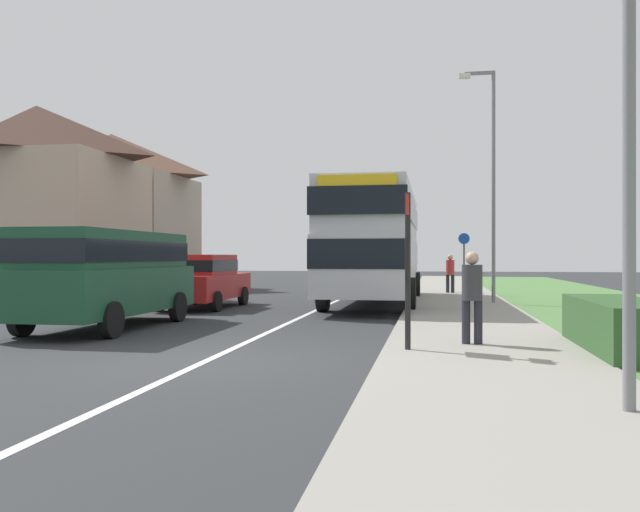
# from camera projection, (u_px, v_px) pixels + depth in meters

# --- Properties ---
(ground_plane) EXTENTS (120.00, 120.00, 0.00)m
(ground_plane) POSITION_uv_depth(u_px,v_px,m) (208.00, 360.00, 9.90)
(ground_plane) COLOR #2D3033
(lane_marking_centre) EXTENTS (0.14, 60.00, 0.01)m
(lane_marking_centre) POSITION_uv_depth(u_px,v_px,m) (308.00, 314.00, 17.78)
(lane_marking_centre) COLOR silver
(lane_marking_centre) RESTS_ON ground_plane
(pavement_near_side) EXTENTS (3.20, 68.00, 0.12)m
(pavement_near_side) POSITION_uv_depth(u_px,v_px,m) (468.00, 322.00, 15.09)
(pavement_near_side) COLOR gray
(pavement_near_side) RESTS_ON ground_plane
(roadside_hedge) EXTENTS (1.10, 3.47, 0.90)m
(roadside_hedge) POSITION_uv_depth(u_px,v_px,m) (620.00, 329.00, 10.20)
(roadside_hedge) COLOR #2D5128
(roadside_hedge) RESTS_ON ground_plane
(double_decker_bus) EXTENTS (2.80, 10.48, 3.70)m
(double_decker_bus) POSITION_uv_depth(u_px,v_px,m) (375.00, 240.00, 21.30)
(double_decker_bus) COLOR #BCBCC1
(double_decker_bus) RESTS_ON ground_plane
(parked_van_dark_green) EXTENTS (2.11, 5.34, 2.14)m
(parked_van_dark_green) POSITION_uv_depth(u_px,v_px,m) (108.00, 271.00, 14.31)
(parked_van_dark_green) COLOR #19472D
(parked_van_dark_green) RESTS_ON ground_plane
(parked_car_red) EXTENTS (1.91, 4.36, 1.64)m
(parked_car_red) POSITION_uv_depth(u_px,v_px,m) (203.00, 279.00, 19.91)
(parked_car_red) COLOR #B21E1E
(parked_car_red) RESTS_ON ground_plane
(pedestrian_at_stop) EXTENTS (0.34, 0.34, 1.67)m
(pedestrian_at_stop) POSITION_uv_depth(u_px,v_px,m) (472.00, 293.00, 10.87)
(pedestrian_at_stop) COLOR #23232D
(pedestrian_at_stop) RESTS_ON ground_plane
(pedestrian_walking_away) EXTENTS (0.34, 0.34, 1.67)m
(pedestrian_walking_away) POSITION_uv_depth(u_px,v_px,m) (450.00, 272.00, 26.29)
(pedestrian_walking_away) COLOR #23232D
(pedestrian_walking_away) RESTS_ON ground_plane
(bus_stop_sign) EXTENTS (0.09, 0.52, 2.60)m
(bus_stop_sign) POSITION_uv_depth(u_px,v_px,m) (408.00, 260.00, 10.24)
(bus_stop_sign) COLOR black
(bus_stop_sign) RESTS_ON ground_plane
(cycle_route_sign) EXTENTS (0.44, 0.08, 2.52)m
(cycle_route_sign) POSITION_uv_depth(u_px,v_px,m) (464.00, 260.00, 25.85)
(cycle_route_sign) COLOR slate
(cycle_route_sign) RESTS_ON ground_plane
(street_lamp_mid) EXTENTS (1.14, 0.20, 7.50)m
(street_lamp_mid) POSITION_uv_depth(u_px,v_px,m) (490.00, 171.00, 20.65)
(street_lamp_mid) COLOR slate
(street_lamp_mid) RESTS_ON ground_plane
(house_terrace_far_side) EXTENTS (7.20, 12.10, 7.65)m
(house_terrace_far_side) POSITION_uv_depth(u_px,v_px,m) (77.00, 207.00, 29.00)
(house_terrace_far_side) COLOR #C1A88E
(house_terrace_far_side) RESTS_ON ground_plane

